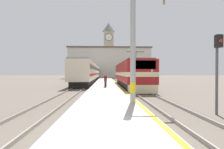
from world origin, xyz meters
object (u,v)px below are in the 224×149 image
object	(u,v)px
person_on_platform	(105,81)
clock_tower	(109,48)
catenary_mast	(134,45)
passenger_train	(91,72)
locomotive_train	(130,74)
signal_post	(218,61)

from	to	relation	value
person_on_platform	clock_tower	bearing A→B (deg)	88.34
person_on_platform	catenary_mast	bearing A→B (deg)	-81.46
catenary_mast	passenger_train	bearing A→B (deg)	98.66
passenger_train	clock_tower	bearing A→B (deg)	81.53
catenary_mast	person_on_platform	bearing A→B (deg)	98.54
locomotive_train	signal_post	size ratio (longest dim) A/B	4.45
person_on_platform	signal_post	world-z (taller)	signal_post
person_on_platform	signal_post	distance (m)	14.05
passenger_train	person_on_platform	xyz separation A→B (m)	(3.33, -21.72, -1.02)
person_on_platform	clock_tower	world-z (taller)	clock_tower
catenary_mast	clock_tower	bearing A→B (deg)	90.03
catenary_mast	person_on_platform	size ratio (longest dim) A/B	4.48
passenger_train	person_on_platform	size ratio (longest dim) A/B	27.96
person_on_platform	signal_post	xyz separation A→B (m)	(5.27, -12.94, 1.49)
locomotive_train	clock_tower	xyz separation A→B (m)	(-1.83, 51.71, 10.84)
locomotive_train	clock_tower	bearing A→B (deg)	92.02
locomotive_train	passenger_train	world-z (taller)	locomotive_train
catenary_mast	signal_post	bearing A→B (deg)	-30.45
passenger_train	signal_post	distance (m)	35.72
passenger_train	clock_tower	world-z (taller)	clock_tower
clock_tower	locomotive_train	bearing A→B (deg)	-87.98
locomotive_train	signal_post	xyz separation A→B (m)	(1.86, -16.00, 0.78)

